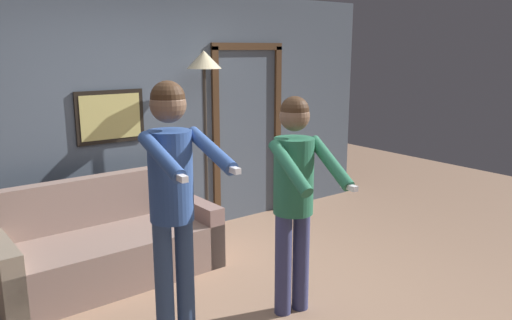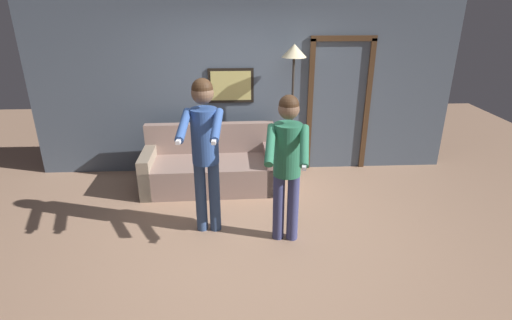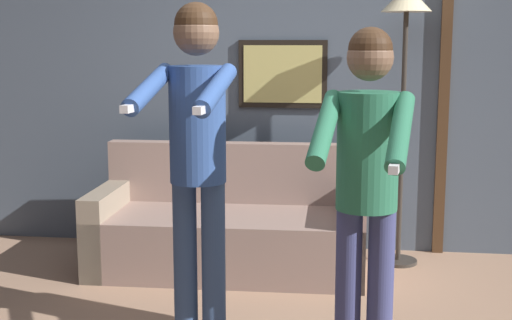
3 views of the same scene
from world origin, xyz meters
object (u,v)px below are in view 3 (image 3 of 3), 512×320
(person_standing_left, at_px, (197,136))
(person_standing_right, at_px, (367,168))
(torchiere_lamp, at_px, (406,30))
(couch, at_px, (229,231))

(person_standing_left, relative_size, person_standing_right, 1.08)
(torchiere_lamp, height_order, person_standing_right, torchiere_lamp)
(torchiere_lamp, relative_size, person_standing_right, 1.19)
(person_standing_right, bearing_deg, person_standing_left, 165.33)
(person_standing_right, bearing_deg, couch, 122.56)
(torchiere_lamp, xyz_separation_m, person_standing_right, (-0.29, -1.74, -0.67))
(couch, height_order, torchiere_lamp, torchiere_lamp)
(couch, distance_m, person_standing_right, 1.87)
(person_standing_left, distance_m, person_standing_right, 0.92)
(couch, height_order, person_standing_right, person_standing_right)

